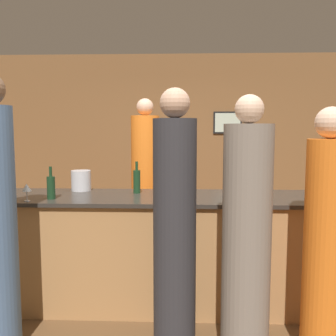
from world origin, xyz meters
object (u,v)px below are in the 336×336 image
(wine_bottle_1, at_px, (174,186))
(guest_0, at_px, (246,241))
(ice_bucket, at_px, (81,180))
(bartender, at_px, (146,192))
(guest_1, at_px, (175,233))
(wine_bottle_0, at_px, (51,187))
(guest_2, at_px, (326,243))
(wine_bottle_2, at_px, (137,181))

(wine_bottle_1, bearing_deg, guest_0, -57.77)
(ice_bucket, bearing_deg, bartender, 41.46)
(guest_1, distance_m, wine_bottle_1, 0.78)
(bartender, distance_m, wine_bottle_0, 1.26)
(guest_2, xyz_separation_m, wine_bottle_0, (-2.18, 0.62, 0.29))
(guest_1, relative_size, wine_bottle_0, 6.69)
(bartender, xyz_separation_m, guest_2, (1.44, -1.62, -0.08))
(wine_bottle_2, bearing_deg, bartender, 88.46)
(wine_bottle_0, bearing_deg, ice_bucket, 73.27)
(bartender, bearing_deg, wine_bottle_0, 53.45)
(guest_2, bearing_deg, bartender, 131.54)
(bartender, relative_size, wine_bottle_1, 7.33)
(guest_0, bearing_deg, guest_1, 171.72)
(bartender, relative_size, wine_bottle_0, 6.88)
(bartender, height_order, guest_0, bartender)
(guest_2, distance_m, ice_bucket, 2.33)
(wine_bottle_2, bearing_deg, ice_bucket, 167.27)
(guest_0, relative_size, wine_bottle_2, 6.12)
(guest_1, height_order, wine_bottle_1, guest_1)
(guest_0, bearing_deg, wine_bottle_2, 130.71)
(bartender, distance_m, guest_2, 2.17)
(guest_1, relative_size, guest_2, 1.07)
(guest_0, xyz_separation_m, guest_2, (0.57, 0.07, -0.03))
(guest_1, height_order, wine_bottle_0, guest_1)
(guest_0, xyz_separation_m, ice_bucket, (-1.47, 1.16, 0.26))
(wine_bottle_0, distance_m, ice_bucket, 0.49)
(guest_0, distance_m, wine_bottle_0, 1.77)
(guest_1, distance_m, wine_bottle_0, 1.29)
(bartender, relative_size, wine_bottle_2, 6.47)
(wine_bottle_1, xyz_separation_m, wine_bottle_2, (-0.37, 0.21, 0.01))
(guest_2, relative_size, wine_bottle_2, 5.87)
(guest_0, distance_m, wine_bottle_2, 1.39)
(bartender, bearing_deg, guest_2, 131.54)
(wine_bottle_0, bearing_deg, guest_1, -29.20)
(guest_1, relative_size, wine_bottle_2, 6.29)
(guest_0, relative_size, guest_2, 1.04)
(bartender, xyz_separation_m, wine_bottle_1, (0.35, -0.87, 0.20))
(wine_bottle_0, height_order, wine_bottle_2, wine_bottle_2)
(wine_bottle_0, relative_size, wine_bottle_1, 1.07)
(guest_1, xyz_separation_m, wine_bottle_1, (-0.02, 0.75, 0.23))
(wine_bottle_2, distance_m, ice_bucket, 0.60)
(wine_bottle_0, bearing_deg, wine_bottle_2, 25.06)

